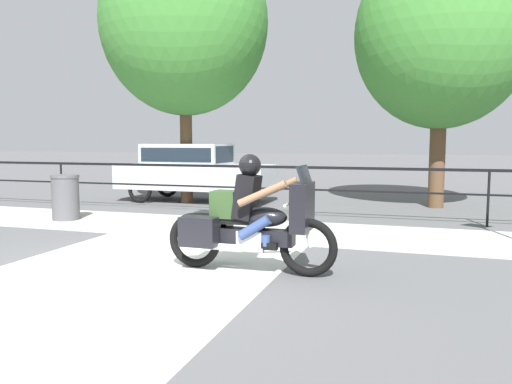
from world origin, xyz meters
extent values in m
plane|color=#565659|center=(0.00, 0.00, 0.00)|extent=(120.00, 120.00, 0.00)
cube|color=#B7B2A8|center=(0.00, 3.40, 0.01)|extent=(44.00, 2.40, 0.01)
cube|color=silver|center=(0.22, -0.20, 0.00)|extent=(3.72, 6.00, 0.01)
cube|color=black|center=(0.00, 5.16, 1.12)|extent=(36.00, 0.04, 0.06)
cube|color=black|center=(0.00, 5.16, 0.63)|extent=(36.00, 0.03, 0.04)
cylinder|color=black|center=(-5.10, 5.16, 0.58)|extent=(0.05, 0.05, 1.15)
cylinder|color=black|center=(0.00, 5.16, 0.58)|extent=(0.05, 0.05, 1.15)
cylinder|color=black|center=(5.10, 5.16, 0.58)|extent=(0.05, 0.05, 1.15)
torus|color=black|center=(2.45, 0.43, 0.37)|extent=(0.74, 0.11, 0.74)
torus|color=black|center=(0.89, 0.43, 0.37)|extent=(0.74, 0.11, 0.74)
cube|color=black|center=(1.67, 0.43, 0.47)|extent=(1.19, 0.22, 0.20)
cube|color=silver|center=(1.70, 0.43, 0.42)|extent=(0.34, 0.26, 0.26)
ellipsoid|color=black|center=(1.86, 0.43, 0.74)|extent=(0.64, 0.30, 0.26)
cube|color=black|center=(1.52, 0.43, 0.68)|extent=(0.69, 0.28, 0.08)
cube|color=black|center=(2.37, 0.43, 0.89)|extent=(0.20, 0.59, 0.60)
cube|color=#1E232B|center=(2.39, 0.43, 1.29)|extent=(0.10, 0.50, 0.24)
cylinder|color=silver|center=(2.23, 0.43, 0.94)|extent=(0.04, 0.70, 0.04)
cylinder|color=silver|center=(1.48, 0.27, 0.34)|extent=(0.86, 0.09, 0.09)
cube|color=black|center=(1.07, 0.19, 0.54)|extent=(0.48, 0.28, 0.38)
cube|color=black|center=(1.07, 0.67, 0.54)|extent=(0.48, 0.28, 0.38)
cylinder|color=silver|center=(2.42, 0.43, 0.63)|extent=(0.18, 0.06, 0.51)
cube|color=black|center=(1.64, 0.43, 0.99)|extent=(0.32, 0.36, 0.59)
sphere|color=#8C6647|center=(1.68, 0.43, 1.37)|extent=(0.23, 0.23, 0.23)
sphere|color=black|center=(1.68, 0.43, 1.39)|extent=(0.29, 0.29, 0.29)
cylinder|color=#33477A|center=(1.79, 0.28, 0.62)|extent=(0.44, 0.13, 0.34)
cylinder|color=#33477A|center=(1.94, 0.28, 0.46)|extent=(0.11, 0.11, 0.13)
cube|color=black|center=(1.99, 0.28, 0.39)|extent=(0.20, 0.10, 0.09)
cylinder|color=#33477A|center=(1.79, 0.58, 0.62)|extent=(0.44, 0.13, 0.34)
cylinder|color=#33477A|center=(1.94, 0.58, 0.46)|extent=(0.11, 0.11, 0.13)
cube|color=black|center=(1.99, 0.58, 0.39)|extent=(0.20, 0.10, 0.09)
cylinder|color=#8C6647|center=(1.94, 0.13, 1.07)|extent=(0.63, 0.09, 0.35)
cylinder|color=#8C6647|center=(1.94, 0.73, 1.07)|extent=(0.63, 0.09, 0.35)
cube|color=#2D4723|center=(1.34, 0.43, 0.88)|extent=(0.33, 0.32, 0.35)
cube|color=#B7BCC4|center=(-2.19, 7.21, 0.71)|extent=(4.34, 1.72, 0.68)
cube|color=#B7BCC4|center=(-2.45, 7.21, 1.33)|extent=(2.26, 1.51, 0.58)
cube|color=#19232D|center=(-1.34, 7.21, 1.33)|extent=(0.04, 1.34, 0.46)
cube|color=#19232D|center=(-2.45, 7.21, 1.33)|extent=(2.08, 1.55, 0.38)
torus|color=black|center=(-0.84, 6.42, 0.37)|extent=(0.73, 0.11, 0.73)
torus|color=black|center=(-0.84, 8.00, 0.37)|extent=(0.73, 0.11, 0.73)
torus|color=black|center=(-3.53, 6.42, 0.37)|extent=(0.73, 0.11, 0.73)
torus|color=black|center=(-3.53, 8.00, 0.37)|extent=(0.73, 0.11, 0.73)
cylinder|color=#515156|center=(-3.47, 3.27, 0.46)|extent=(0.57, 0.57, 0.92)
cylinder|color=#515156|center=(-3.47, 3.27, 0.95)|extent=(0.60, 0.60, 0.06)
cylinder|color=brown|center=(4.22, 7.89, 1.30)|extent=(0.39, 0.39, 2.59)
ellipsoid|color=#3D7F33|center=(4.22, 7.89, 4.36)|extent=(4.29, 4.29, 4.72)
cylinder|color=brown|center=(-2.30, 6.83, 1.50)|extent=(0.33, 0.33, 3.00)
ellipsoid|color=#3D7F33|center=(-2.30, 6.83, 4.85)|extent=(4.47, 4.47, 4.91)
camera|label=1|loc=(3.71, -5.63, 1.71)|focal=35.00mm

